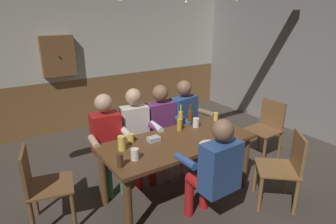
{
  "coord_description": "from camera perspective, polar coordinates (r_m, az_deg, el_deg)",
  "views": [
    {
      "loc": [
        -1.73,
        -2.51,
        2.11
      ],
      "look_at": [
        0.0,
        0.1,
        1.01
      ],
      "focal_mm": 30.06,
      "sensor_mm": 36.0,
      "label": 1
    }
  ],
  "objects": [
    {
      "name": "ground_plane",
      "position": [
        3.71,
        0.9,
        -15.39
      ],
      "size": [
        7.26,
        7.26,
        0.0
      ],
      "primitive_type": "plane",
      "color": "#423A33"
    },
    {
      "name": "back_wall_upper",
      "position": [
        5.58,
        -15.9,
        14.99
      ],
      "size": [
        6.05,
        0.12,
        1.62
      ],
      "primitive_type": "cube",
      "color": "beige"
    },
    {
      "name": "back_wall_wainscot",
      "position": [
        5.8,
        -14.76,
        2.25
      ],
      "size": [
        6.05,
        0.12,
        0.96
      ],
      "primitive_type": "cube",
      "color": "brown",
      "rests_on": "ground_plane"
    },
    {
      "name": "side_wall_concrete",
      "position": [
        5.5,
        28.9,
        8.26
      ],
      "size": [
        0.12,
        5.43,
        2.57
      ],
      "primitive_type": "cube",
      "color": "gray",
      "rests_on": "ground_plane"
    },
    {
      "name": "dining_table",
      "position": [
        3.31,
        2.04,
        -7.36
      ],
      "size": [
        1.78,
        0.81,
        0.73
      ],
      "color": "brown",
      "rests_on": "ground_plane"
    },
    {
      "name": "person_0",
      "position": [
        3.54,
        -12.13,
        -5.1
      ],
      "size": [
        0.52,
        0.55,
        1.21
      ],
      "rotation": [
        0.0,
        0.0,
        3.04
      ],
      "color": "#AD1919",
      "rests_on": "ground_plane"
    },
    {
      "name": "person_1",
      "position": [
        3.69,
        -6.3,
        -3.85
      ],
      "size": [
        0.51,
        0.52,
        1.22
      ],
      "rotation": [
        0.0,
        0.0,
        3.04
      ],
      "color": "silver",
      "rests_on": "ground_plane"
    },
    {
      "name": "person_2",
      "position": [
        3.87,
        -0.89,
        -2.62
      ],
      "size": [
        0.54,
        0.53,
        1.21
      ],
      "rotation": [
        0.0,
        0.0,
        3.13
      ],
      "color": "#6B2D66",
      "rests_on": "ground_plane"
    },
    {
      "name": "person_3",
      "position": [
        4.1,
        3.88,
        -1.24
      ],
      "size": [
        0.59,
        0.55,
        1.23
      ],
      "rotation": [
        0.0,
        0.0,
        3.31
      ],
      "color": "#2D4C84",
      "rests_on": "ground_plane"
    },
    {
      "name": "person_4",
      "position": [
        2.87,
        9.53,
        -11.26
      ],
      "size": [
        0.54,
        0.51,
        1.21
      ],
      "rotation": [
        0.0,
        0.0,
        0.02
      ],
      "color": "#2D4C84",
      "rests_on": "ground_plane"
    },
    {
      "name": "chair_empty_near_right",
      "position": [
        4.54,
        19.35,
        -2.96
      ],
      "size": [
        0.46,
        0.46,
        0.88
      ],
      "rotation": [
        0.0,
        0.0,
        -4.67
      ],
      "color": "brown",
      "rests_on": "ground_plane"
    },
    {
      "name": "chair_empty_near_left",
      "position": [
        3.49,
        22.56,
        -10.24
      ],
      "size": [
        0.62,
        0.62,
        0.88
      ],
      "rotation": [
        0.0,
        0.0,
        0.85
      ],
      "color": "brown",
      "rests_on": "ground_plane"
    },
    {
      "name": "chair_empty_far_end",
      "position": [
        3.2,
        -24.25,
        -13.35
      ],
      "size": [
        0.53,
        0.53,
        0.88
      ],
      "rotation": [
        0.0,
        0.0,
        -1.79
      ],
      "color": "brown",
      "rests_on": "ground_plane"
    },
    {
      "name": "condiment_caddy",
      "position": [
        3.24,
        -2.9,
        -5.49
      ],
      "size": [
        0.14,
        0.1,
        0.05
      ],
      "primitive_type": "cube",
      "color": "#B2B7BC",
      "rests_on": "dining_table"
    },
    {
      "name": "plate_0",
      "position": [
        3.16,
        8.63,
        -6.64
      ],
      "size": [
        0.26,
        0.26,
        0.01
      ],
      "primitive_type": "cylinder",
      "color": "white",
      "rests_on": "dining_table"
    },
    {
      "name": "bottle_0",
      "position": [
        3.63,
        2.57,
        -1.26
      ],
      "size": [
        0.06,
        0.06,
        0.29
      ],
      "color": "gold",
      "rests_on": "dining_table"
    },
    {
      "name": "bottle_1",
      "position": [
        3.7,
        4.54,
        -0.91
      ],
      "size": [
        0.07,
        0.07,
        0.27
      ],
      "color": "#593314",
      "rests_on": "dining_table"
    },
    {
      "name": "pint_glass_0",
      "position": [
        3.05,
        -9.35,
        -6.24
      ],
      "size": [
        0.08,
        0.08,
        0.16
      ],
      "primitive_type": "cylinder",
      "color": "#E5C64C",
      "rests_on": "dining_table"
    },
    {
      "name": "pint_glass_1",
      "position": [
        2.85,
        -6.74,
        -8.5
      ],
      "size": [
        0.08,
        0.08,
        0.12
      ],
      "primitive_type": "cylinder",
      "color": "white",
      "rests_on": "dining_table"
    },
    {
      "name": "pint_glass_2",
      "position": [
        3.63,
        5.69,
        -2.15
      ],
      "size": [
        0.08,
        0.08,
        0.12
      ],
      "primitive_type": "cylinder",
      "color": "white",
      "rests_on": "dining_table"
    },
    {
      "name": "pint_glass_3",
      "position": [
        3.88,
        9.69,
        -0.93
      ],
      "size": [
        0.06,
        0.06,
        0.11
      ],
      "primitive_type": "cylinder",
      "color": "#E5C64C",
      "rests_on": "dining_table"
    },
    {
      "name": "pint_glass_4",
      "position": [
        2.74,
        -9.69,
        -9.67
      ],
      "size": [
        0.06,
        0.06,
        0.13
      ],
      "primitive_type": "cylinder",
      "color": "#4C2D19",
      "rests_on": "dining_table"
    },
    {
      "name": "pint_glass_5",
      "position": [
        3.21,
        -7.55,
        -5.27
      ],
      "size": [
        0.07,
        0.07,
        0.11
      ],
      "primitive_type": "cylinder",
      "color": "#E5C64C",
      "rests_on": "dining_table"
    },
    {
      "name": "pint_glass_6",
      "position": [
        3.5,
        2.31,
        -2.61
      ],
      "size": [
        0.06,
        0.06,
        0.15
      ],
      "primitive_type": "cylinder",
      "color": "gold",
      "rests_on": "dining_table"
    },
    {
      "name": "wall_dart_cabinet",
      "position": [
        5.33,
        -21.39,
        10.51
      ],
      "size": [
        0.56,
        0.15,
        0.7
      ],
      "color": "brown"
    }
  ]
}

